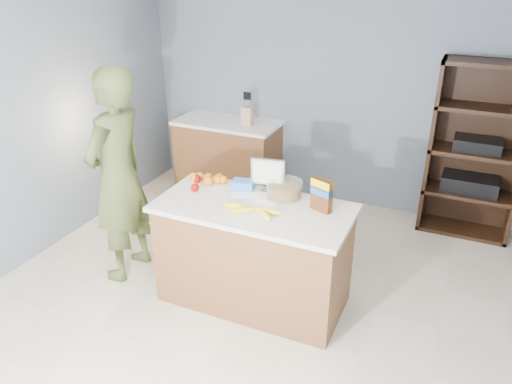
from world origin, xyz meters
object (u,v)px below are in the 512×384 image
at_px(counter_peninsula, 254,258).
at_px(person, 118,177).
at_px(tv, 268,173).
at_px(cereal_box, 322,193).
at_px(shelving_unit, 475,154).

height_order(counter_peninsula, person, person).
height_order(person, tv, person).
bearing_deg(person, cereal_box, 96.62).
relative_size(shelving_unit, tv, 6.38).
bearing_deg(person, tv, 106.39).
xyz_separation_m(person, tv, (1.24, 0.37, 0.10)).
bearing_deg(counter_peninsula, cereal_box, 15.96).
distance_m(person, cereal_box, 1.77).
bearing_deg(tv, counter_peninsula, -88.81).
height_order(counter_peninsula, tv, tv).
xyz_separation_m(shelving_unit, cereal_box, (-1.04, -1.90, 0.19)).
xyz_separation_m(tv, cereal_box, (0.51, -0.16, -0.01)).
distance_m(counter_peninsula, shelving_unit, 2.61).
xyz_separation_m(counter_peninsula, tv, (-0.01, 0.30, 0.64)).
height_order(person, cereal_box, person).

